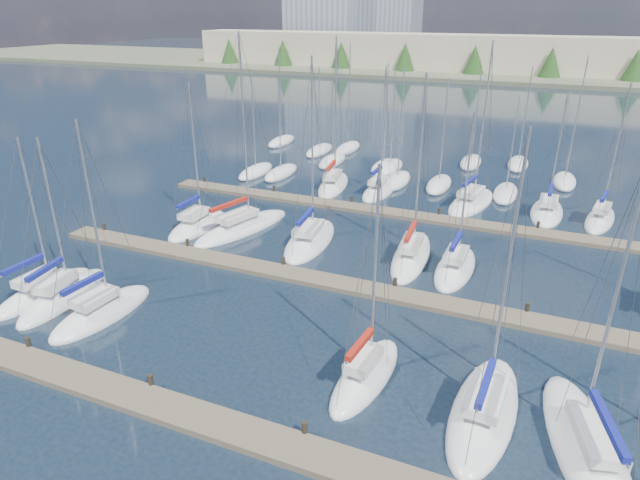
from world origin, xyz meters
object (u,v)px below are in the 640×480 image
at_px(sailboat_j, 310,240).
at_px(sailboat_d, 366,375).
at_px(sailboat_k, 411,256).
at_px(sailboat_a, 43,292).
at_px(sailboat_b, 63,296).
at_px(sailboat_f, 586,448).
at_px(sailboat_n, 333,185).
at_px(sailboat_l, 455,268).
at_px(sailboat_h, 198,225).
at_px(sailboat_q, 547,212).
at_px(sailboat_c, 102,312).
at_px(sailboat_o, 378,191).
at_px(sailboat_r, 600,219).
at_px(sailboat_i, 242,227).
at_px(sailboat_p, 471,202).
at_px(sailboat_e, 484,411).

relative_size(sailboat_j, sailboat_d, 1.26).
bearing_deg(sailboat_k, sailboat_a, -148.55).
bearing_deg(sailboat_k, sailboat_b, -146.52).
distance_m(sailboat_f, sailboat_n, 36.41).
bearing_deg(sailboat_l, sailboat_h, -177.29).
height_order(sailboat_h, sailboat_q, sailboat_h).
bearing_deg(sailboat_c, sailboat_o, 77.54).
bearing_deg(sailboat_h, sailboat_r, 24.39).
height_order(sailboat_q, sailboat_i, sailboat_i).
height_order(sailboat_l, sailboat_n, sailboat_n).
bearing_deg(sailboat_c, sailboat_n, 87.02).
distance_m(sailboat_p, sailboat_b, 34.71).
relative_size(sailboat_h, sailboat_d, 1.07).
xyz_separation_m(sailboat_h, sailboat_q, (26.49, 14.58, -0.00)).
bearing_deg(sailboat_c, sailboat_p, 62.92).
height_order(sailboat_h, sailboat_n, sailboat_n).
bearing_deg(sailboat_d, sailboat_l, 87.16).
relative_size(sailboat_e, sailboat_k, 0.99).
relative_size(sailboat_l, sailboat_n, 0.77).
height_order(sailboat_f, sailboat_k, sailboat_k).
relative_size(sailboat_a, sailboat_k, 0.78).
bearing_deg(sailboat_j, sailboat_q, 33.29).
height_order(sailboat_o, sailboat_i, sailboat_i).
bearing_deg(sailboat_i, sailboat_a, -97.16).
height_order(sailboat_p, sailboat_r, sailboat_p).
xyz_separation_m(sailboat_h, sailboat_b, (-0.87, -13.14, -0.00)).
bearing_deg(sailboat_c, sailboat_q, 54.21).
bearing_deg(sailboat_k, sailboat_q, 52.84).
relative_size(sailboat_h, sailboat_b, 1.14).
distance_m(sailboat_o, sailboat_c, 29.20).
height_order(sailboat_f, sailboat_r, sailboat_f).
bearing_deg(sailboat_i, sailboat_n, 94.52).
relative_size(sailboat_o, sailboat_a, 1.18).
distance_m(sailboat_q, sailboat_k, 16.07).
distance_m(sailboat_a, sailboat_d, 21.45).
relative_size(sailboat_n, sailboat_b, 1.39).
xyz_separation_m(sailboat_f, sailboat_a, (-31.27, 0.90, 0.00)).
xyz_separation_m(sailboat_e, sailboat_c, (-21.92, -0.12, -0.00)).
bearing_deg(sailboat_h, sailboat_f, -26.87).
distance_m(sailboat_p, sailboat_c, 33.11).
xyz_separation_m(sailboat_h, sailboat_c, (2.77, -13.67, 0.00)).
xyz_separation_m(sailboat_e, sailboat_b, (-25.56, 0.41, -0.01)).
distance_m(sailboat_h, sailboat_i, 3.79).
bearing_deg(sailboat_i, sailboat_p, 55.56).
distance_m(sailboat_o, sailboat_r, 19.55).
relative_size(sailboat_n, sailboat_d, 1.31).
height_order(sailboat_l, sailboat_b, sailboat_l).
xyz_separation_m(sailboat_p, sailboat_k, (-2.27, -13.49, 0.01)).
distance_m(sailboat_o, sailboat_b, 29.96).
height_order(sailboat_q, sailboat_c, sailboat_c).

